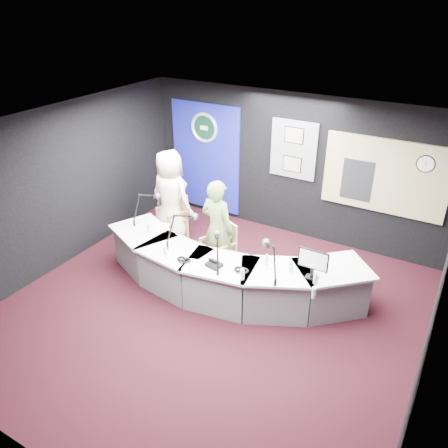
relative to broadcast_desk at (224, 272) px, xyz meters
The scene contains 33 objects.
ground 0.67m from the broadcast_desk, 84.81° to the right, with size 6.00×6.00×0.00m, color black.
ceiling 2.49m from the broadcast_desk, 84.81° to the right, with size 6.00×6.00×0.02m, color silver.
wall_back 2.66m from the broadcast_desk, 88.83° to the left, with size 6.00×0.02×2.80m, color black.
wall_front 3.70m from the broadcast_desk, 89.19° to the right, with size 6.00×0.02×2.80m, color black.
wall_left 3.17m from the broadcast_desk, 169.44° to the right, with size 0.02×6.00×2.80m, color black.
wall_right 3.26m from the broadcast_desk, 10.22° to the right, with size 0.02×6.00×2.80m, color black.
broadcast_desk is the anchor object (origin of this frame).
backdrop_panel 3.17m from the broadcast_desk, 127.40° to the left, with size 1.60×0.05×2.30m, color navy.
agency_seal 3.38m from the broadcast_desk, 127.86° to the left, with size 0.63×0.63×0.07m, color silver.
seal_center 3.38m from the broadcast_desk, 127.80° to the left, with size 0.48×0.48×0.01m, color black.
pinboard 2.79m from the broadcast_desk, 87.63° to the left, with size 0.90×0.04×1.10m, color slate.
framed_photo_upper 2.91m from the broadcast_desk, 87.60° to the left, with size 0.34×0.02×0.27m, color gray.
framed_photo_lower 2.63m from the broadcast_desk, 87.60° to the left, with size 0.34×0.02×0.27m, color gray.
booth_window_frame 3.24m from the broadcast_desk, 53.36° to the left, with size 2.12×0.06×1.32m, color tan.
booth_glow 3.23m from the broadcast_desk, 53.24° to the left, with size 2.00×0.02×1.20m, color #FFC9A1.
equipment_rack 2.93m from the broadcast_desk, 60.54° to the left, with size 0.55×0.02×0.75m, color black.
wall_clock 3.71m from the broadcast_desk, 44.88° to the left, with size 0.28×0.28×0.01m, color white.
armchair_left 2.04m from the broadcast_desk, 150.18° to the left, with size 0.55×0.55×0.98m, color #A87A4D, non-canonical shape.
armchair_right 0.56m from the broadcast_desk, 131.82° to the left, with size 0.48×0.48×0.86m, color #A87A4D, non-canonical shape.
draped_jacket 2.27m from the broadcast_desk, 146.74° to the left, with size 0.50×0.10×0.70m, color gray.
person_man 2.10m from the broadcast_desk, 150.18° to the left, with size 0.89×0.58×1.83m, color #FFE9CB.
person_woman 0.75m from the broadcast_desk, 131.82° to the left, with size 0.64×0.42×1.74m, color olive.
computer_monitor 1.60m from the broadcast_desk, ahead, with size 0.40×0.02×0.27m, color black.
desk_phone 0.59m from the broadcast_desk, 80.81° to the right, with size 0.22×0.18×0.06m, color black.
headphones_near 0.70m from the broadcast_desk, 34.64° to the right, with size 0.20×0.20×0.03m, color black.
headphones_far 0.77m from the broadcast_desk, 128.26° to the right, with size 0.20×0.20×0.03m, color black.
paper_stack 1.41m from the broadcast_desk, behind, with size 0.20×0.29×0.00m, color white.
notepad 0.71m from the broadcast_desk, 111.64° to the right, with size 0.23×0.33×0.00m, color white.
boom_mic_a 1.93m from the broadcast_desk, behind, with size 0.18×0.74×0.60m, color black, non-canonical shape.
boom_mic_b 1.03m from the broadcast_desk, behind, with size 0.25×0.73×0.60m, color black, non-canonical shape.
boom_mic_c 0.75m from the broadcast_desk, 78.27° to the right, with size 0.45×0.65×0.60m, color black, non-canonical shape.
boom_mic_d 1.11m from the broadcast_desk, 11.11° to the right, with size 0.50×0.61×0.60m, color black, non-canonical shape.
water_bottles 0.54m from the broadcast_desk, 69.84° to the right, with size 3.11×0.63×0.18m, color silver, non-canonical shape.
Camera 1 is at (2.96, -4.67, 4.44)m, focal length 36.00 mm.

